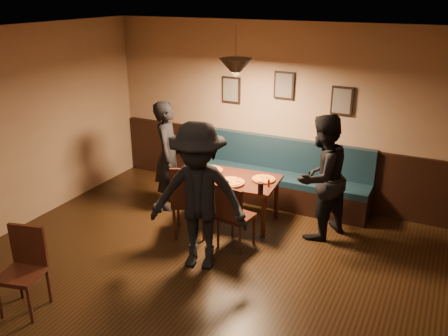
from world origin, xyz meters
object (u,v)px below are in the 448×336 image
booth_bench (274,173)px  cafe_chair_far (21,273)px  soda_glass (261,188)px  chair_near_right (236,215)px  dining_table (235,199)px  chair_near_left (190,199)px  diner_right (321,177)px  diner_front (198,197)px  diner_left (168,156)px  tabasco_bottle (269,182)px

booth_bench → cafe_chair_far: 4.01m
soda_glass → chair_near_right: bearing=-121.8°
dining_table → chair_near_left: chair_near_left is taller
chair_near_left → diner_right: 1.81m
booth_bench → diner_front: (-0.17, -2.15, 0.42)m
chair_near_right → soda_glass: 0.48m
diner_left → diner_right: (2.35, 0.11, 0.02)m
booth_bench → chair_near_left: 1.65m
booth_bench → chair_near_right: 1.53m
dining_table → soda_glass: 0.76m
chair_near_left → chair_near_right: 0.72m
dining_table → cafe_chair_far: cafe_chair_far is taller
booth_bench → diner_right: size_ratio=1.73×
chair_near_left → chair_near_right: chair_near_left is taller
diner_right → diner_front: (-1.10, -1.40, 0.06)m
chair_near_left → soda_glass: (0.92, 0.30, 0.22)m
dining_table → diner_right: 1.34m
chair_near_right → diner_left: (-1.46, 0.66, 0.39)m
chair_near_left → diner_left: bearing=115.0°
chair_near_left → diner_left: (-0.74, 0.63, 0.32)m
diner_left → diner_right: bearing=-107.0°
booth_bench → cafe_chair_far: bearing=-110.4°
soda_glass → diner_front: bearing=-113.5°
tabasco_bottle → soda_glass: bearing=-91.9°
booth_bench → chair_near_right: bearing=-88.3°
chair_near_right → diner_right: bearing=49.2°
cafe_chair_far → soda_glass: bearing=-137.1°
chair_near_left → dining_table: bearing=35.0°
chair_near_right → dining_table: bearing=124.9°
dining_table → diner_right: bearing=0.1°
chair_near_left → tabasco_bottle: chair_near_left is taller
chair_near_left → cafe_chair_far: bearing=-132.2°
dining_table → cafe_chair_far: (-1.10, -2.90, 0.13)m
dining_table → diner_left: 1.23m
diner_front → booth_bench: bearing=72.1°
soda_glass → cafe_chair_far: size_ratio=0.17×
chair_near_right → diner_front: diner_front is taller
diner_left → tabasco_bottle: size_ratio=12.62×
diner_front → tabasco_bottle: size_ratio=13.79×
cafe_chair_far → diner_right: bearing=-142.2°
diner_right → diner_front: diner_front is taller
diner_front → soda_glass: (0.41, 0.95, -0.17)m
chair_near_right → diner_left: 1.65m
chair_near_right → diner_left: diner_left is taller
diner_left → diner_front: size_ratio=0.92×
dining_table → tabasco_bottle: tabasco_bottle is taller
chair_near_left → diner_front: size_ratio=0.57×
diner_left → diner_front: 1.80m
dining_table → chair_near_left: 0.77m
chair_near_right → diner_right: size_ratio=0.52×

